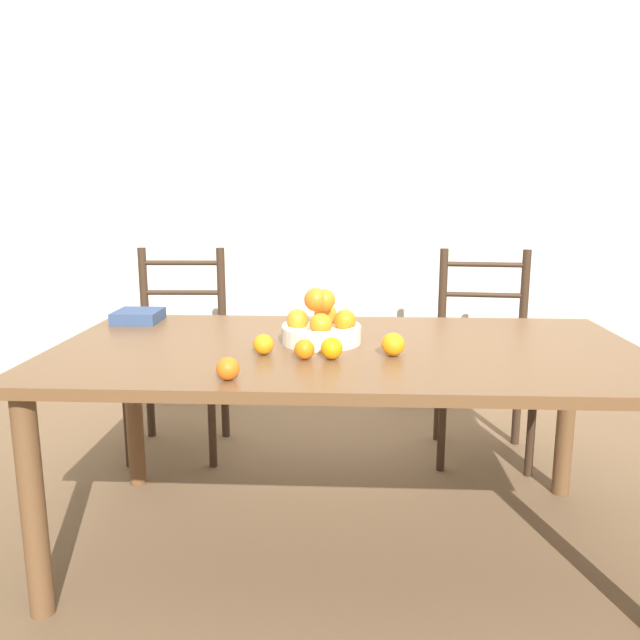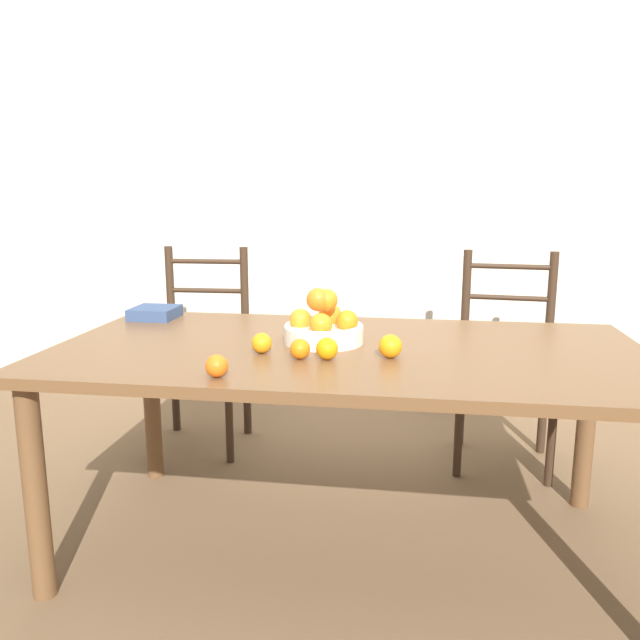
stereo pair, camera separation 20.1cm
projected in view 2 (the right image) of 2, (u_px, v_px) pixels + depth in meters
name	position (u px, v px, depth m)	size (l,w,h in m)	color
ground_plane	(346.00, 544.00, 2.20)	(12.00, 12.00, 0.00)	brown
wall_back	(379.00, 178.00, 3.45)	(8.00, 0.06, 2.60)	beige
dining_table	(347.00, 369.00, 2.08)	(1.94, 1.00, 0.72)	brown
fruit_bowl	(324.00, 326.00, 2.10)	(0.27, 0.27, 0.19)	silver
orange_loose_0	(262.00, 343.00, 1.97)	(0.07, 0.07, 0.07)	orange
orange_loose_1	(300.00, 349.00, 1.90)	(0.06, 0.06, 0.06)	orange
orange_loose_2	(217.00, 366.00, 1.71)	(0.06, 0.06, 0.06)	orange
orange_loose_3	(327.00, 349.00, 1.89)	(0.07, 0.07, 0.07)	orange
orange_loose_4	(390.00, 346.00, 1.91)	(0.07, 0.07, 0.07)	orange
chair_left	(201.00, 353.00, 3.03)	(0.44, 0.42, 0.96)	#382619
chair_right	(506.00, 365.00, 2.81)	(0.46, 0.44, 0.96)	#382619
book_stack	(155.00, 313.00, 2.52)	(0.17, 0.18, 0.05)	#334770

